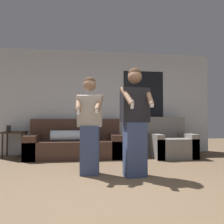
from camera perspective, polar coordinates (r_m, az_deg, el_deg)
name	(u,v)px	position (r m, az deg, el deg)	size (l,w,h in m)	color
ground_plane	(128,201)	(2.61, 4.25, -22.24)	(14.00, 14.00, 0.00)	brown
wall_back	(103,102)	(5.82, -2.29, 2.59)	(5.94, 0.07, 2.70)	silver
couch	(76,144)	(5.33, -9.51, -8.24)	(2.19, 0.93, 0.91)	#472D23
armchair	(170,144)	(5.52, 14.86, -7.98)	(0.98, 0.93, 0.96)	slate
side_table	(14,136)	(5.78, -24.15, -5.67)	(0.52, 0.40, 0.75)	#332319
person_left	(90,125)	(3.59, -5.83, -3.35)	(0.46, 0.53, 1.60)	#384770
person_right	(135,121)	(3.50, 6.01, -2.29)	(0.50, 0.50, 1.73)	#384770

